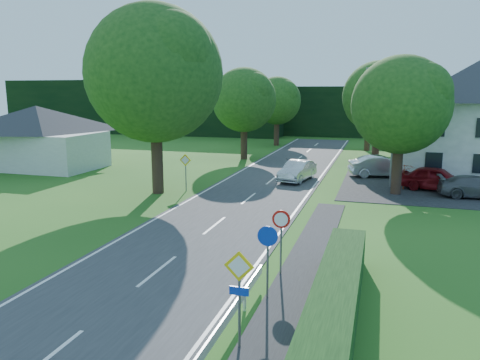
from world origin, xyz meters
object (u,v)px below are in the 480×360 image
(streetlight, at_px, (392,121))
(parked_car_grey, at_px, (478,187))
(moving_car, at_px, (297,171))
(parked_car_silver_a, at_px, (382,166))
(parasol, at_px, (404,177))
(parked_car_red, at_px, (437,179))
(motorcycle, at_px, (292,164))

(streetlight, distance_m, parked_car_grey, 6.61)
(moving_car, distance_m, parked_car_silver_a, 6.74)
(parasol, bearing_deg, parked_car_silver_a, 107.61)
(moving_car, height_order, parked_car_red, parked_car_red)
(parked_car_silver_a, distance_m, parked_car_grey, 7.95)
(moving_car, bearing_deg, parked_car_silver_a, 40.78)
(parked_car_grey, bearing_deg, streetlight, 68.60)
(parked_car_red, bearing_deg, parked_car_silver_a, 52.99)
(streetlight, relative_size, moving_car, 1.84)
(parked_car_grey, distance_m, parasol, 4.38)
(parked_car_grey, bearing_deg, parked_car_silver_a, 42.22)
(parked_car_silver_a, height_order, parasol, parasol)
(motorcycle, distance_m, parked_car_silver_a, 7.26)
(parked_car_grey, bearing_deg, parasol, 70.76)
(parasol, bearing_deg, streetlight, 152.04)
(parked_car_grey, relative_size, parasol, 2.42)
(streetlight, height_order, parked_car_red, streetlight)
(motorcycle, distance_m, parked_car_grey, 14.53)
(motorcycle, relative_size, parasol, 0.93)
(parked_car_silver_a, bearing_deg, parasol, -177.30)
(motorcycle, relative_size, parked_car_silver_a, 0.36)
(streetlight, distance_m, moving_car, 7.29)
(moving_car, bearing_deg, parked_car_red, 6.18)
(moving_car, relative_size, motorcycle, 2.49)
(moving_car, height_order, parked_car_grey, moving_car)
(parked_car_red, relative_size, parasol, 2.43)
(parked_car_silver_a, relative_size, parasol, 2.58)
(parked_car_silver_a, relative_size, parked_car_grey, 1.06)
(streetlight, height_order, parked_car_silver_a, streetlight)
(moving_car, distance_m, motorcycle, 4.98)
(parked_car_silver_a, bearing_deg, parked_car_red, -154.94)
(parasol, bearing_deg, motorcycle, 145.85)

